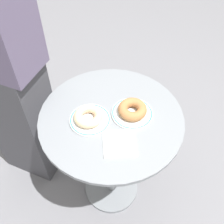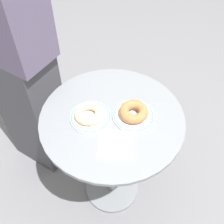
{
  "view_description": "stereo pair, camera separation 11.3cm",
  "coord_description": "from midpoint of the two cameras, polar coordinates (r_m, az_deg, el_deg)",
  "views": [
    {
      "loc": [
        -0.11,
        -0.73,
        1.6
      ],
      "look_at": [
        0.0,
        -0.0,
        0.74
      ],
      "focal_mm": 43.26,
      "sensor_mm": 36.0,
      "label": 1
    },
    {
      "loc": [
        0.0,
        -0.74,
        1.6
      ],
      "look_at": [
        0.0,
        -0.0,
        0.74
      ],
      "focal_mm": 43.26,
      "sensor_mm": 36.0,
      "label": 2
    }
  ],
  "objects": [
    {
      "name": "ground_plane",
      "position": [
        1.77,
        -2.03,
        -15.98
      ],
      "size": [
        7.0,
        7.0,
        0.02
      ],
      "primitive_type": "cube",
      "color": "slate"
    },
    {
      "name": "donut_glazed",
      "position": [
        1.13,
        -7.91,
        -1.08
      ],
      "size": [
        0.14,
        0.14,
        0.04
      ],
      "primitive_type": "torus",
      "rotation": [
        0.0,
        0.0,
        4.52
      ],
      "color": "#E0B789",
      "rests_on": "plate_left"
    },
    {
      "name": "plate_right",
      "position": [
        1.17,
        1.47,
        -0.32
      ],
      "size": [
        0.18,
        0.18,
        0.01
      ],
      "color": "white",
      "rests_on": "cafe_table"
    },
    {
      "name": "plate_left",
      "position": [
        1.15,
        -7.48,
        -1.81
      ],
      "size": [
        0.17,
        0.17,
        0.01
      ],
      "color": "white",
      "rests_on": "cafe_table"
    },
    {
      "name": "donut_cinnamon",
      "position": [
        1.15,
        1.5,
        0.53
      ],
      "size": [
        0.16,
        0.16,
        0.04
      ],
      "primitive_type": "torus",
      "rotation": [
        0.0,
        0.0,
        1.94
      ],
      "color": "#A36B3D",
      "rests_on": "plate_right"
    },
    {
      "name": "person_figure",
      "position": [
        1.35,
        -24.73,
        8.74
      ],
      "size": [
        0.44,
        0.39,
        1.64
      ],
      "color": "#3D3D42",
      "rests_on": "ground"
    },
    {
      "name": "paper_napkin",
      "position": [
        1.07,
        -1.42,
        -6.85
      ],
      "size": [
        0.14,
        0.14,
        0.01
      ],
      "primitive_type": "cube",
      "rotation": [
        0.0,
        0.0,
        -0.08
      ],
      "color": "white",
      "rests_on": "cafe_table"
    },
    {
      "name": "cafe_table",
      "position": [
        1.34,
        -2.6,
        -7.14
      ],
      "size": [
        0.63,
        0.63,
        0.7
      ],
      "color": "slate",
      "rests_on": "ground"
    }
  ]
}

